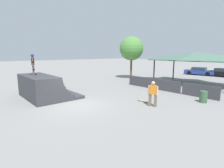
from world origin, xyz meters
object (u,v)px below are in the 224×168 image
object	(u,v)px
skateboard_on_deck	(33,74)
parked_car_blue	(199,71)
skateboard_on_ground	(143,101)
skater_on_deck	(33,63)
trash_bin	(203,97)
bystander_walking	(153,93)
parked_car_black	(223,73)
tree_beside_pavilion	(131,49)

from	to	relation	value
skateboard_on_deck	parked_car_blue	distance (m)	25.44
skateboard_on_ground	skater_on_deck	bearing A→B (deg)	34.15
trash_bin	parked_car_blue	world-z (taller)	parked_car_blue
skater_on_deck	parked_car_blue	distance (m)	25.57
skateboard_on_deck	bystander_walking	bearing A→B (deg)	10.81
skateboard_on_ground	skateboard_on_deck	bearing A→B (deg)	31.70
skater_on_deck	parked_car_black	world-z (taller)	skater_on_deck
tree_beside_pavilion	parked_car_blue	world-z (taller)	tree_beside_pavilion
skater_on_deck	bystander_walking	distance (m)	9.50
parked_car_blue	parked_car_black	distance (m)	3.31
skater_on_deck	parked_car_black	size ratio (longest dim) A/B	0.39
bystander_walking	parked_car_black	world-z (taller)	bystander_walking
skater_on_deck	trash_bin	xyz separation A→B (m)	(9.57, 8.78, -2.36)
skater_on_deck	skateboard_on_deck	world-z (taller)	skater_on_deck
bystander_walking	parked_car_black	size ratio (longest dim) A/B	0.41
bystander_walking	parked_car_blue	bearing A→B (deg)	-95.13
skateboard_on_ground	trash_bin	xyz separation A→B (m)	(3.02, 3.16, 0.37)
parked_car_black	bystander_walking	bearing A→B (deg)	-78.78
trash_bin	parked_car_black	distance (m)	17.41
parked_car_blue	skateboard_on_deck	bearing A→B (deg)	-104.62
skateboard_on_ground	parked_car_blue	distance (m)	20.23
skateboard_on_deck	bystander_walking	size ratio (longest dim) A/B	0.45
trash_bin	skateboard_on_deck	bearing A→B (deg)	-139.13
tree_beside_pavilion	parked_car_blue	xyz separation A→B (m)	(4.55, 11.58, -3.56)
skater_on_deck	parked_car_black	xyz separation A→B (m)	(5.51, 25.71, -2.18)
skater_on_deck	bystander_walking	xyz separation A→B (m)	(7.74, 5.20, -1.83)
parked_car_black	skateboard_on_ground	bearing A→B (deg)	-82.04
bystander_walking	trash_bin	bearing A→B (deg)	-137.43
bystander_walking	parked_car_black	distance (m)	20.64
skater_on_deck	parked_car_blue	size ratio (longest dim) A/B	0.35
tree_beside_pavilion	skateboard_on_ground	bearing A→B (deg)	-42.64
parked_car_blue	tree_beside_pavilion	bearing A→B (deg)	-120.04
skater_on_deck	parked_car_blue	xyz separation A→B (m)	(2.21, 25.38, -2.18)
tree_beside_pavilion	trash_bin	distance (m)	13.44
skater_on_deck	tree_beside_pavilion	distance (m)	14.06
bystander_walking	skater_on_deck	bearing A→B (deg)	13.43
skateboard_on_ground	parked_car_blue	world-z (taller)	parked_car_blue
skateboard_on_deck	bystander_walking	world-z (taller)	skateboard_on_deck
skateboard_on_deck	tree_beside_pavilion	world-z (taller)	tree_beside_pavilion
skater_on_deck	bystander_walking	size ratio (longest dim) A/B	0.96
skateboard_on_ground	parked_car_blue	xyz separation A→B (m)	(-4.33, 19.75, 0.55)
tree_beside_pavilion	trash_bin	bearing A→B (deg)	-22.84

